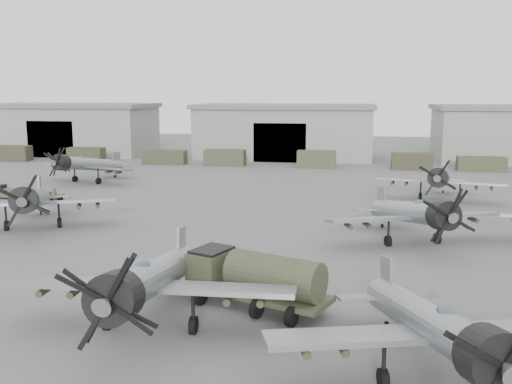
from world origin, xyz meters
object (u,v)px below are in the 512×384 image
(ground_crew, at_px, (55,196))
(aircraft_near_2, at_px, (438,328))
(aircraft_far_0, at_px, (85,164))
(aircraft_mid_2, at_px, (415,213))
(aircraft_far_1, at_px, (441,179))
(tug_trailer, at_px, (21,194))
(fuel_tanker, at_px, (256,276))
(aircraft_near_1, at_px, (148,281))
(aircraft_mid_1, at_px, (31,200))

(ground_crew, bearing_deg, aircraft_near_2, -130.35)
(aircraft_far_0, bearing_deg, aircraft_near_2, -33.46)
(ground_crew, bearing_deg, aircraft_far_0, 16.55)
(aircraft_near_2, height_order, aircraft_mid_2, aircraft_near_2)
(aircraft_far_1, distance_m, tug_trailer, 42.20)
(fuel_tanker, bearing_deg, ground_crew, 157.31)
(aircraft_near_1, height_order, aircraft_far_1, aircraft_near_1)
(aircraft_far_0, xyz_separation_m, tug_trailer, (-1.79, -10.72, -1.71))
(aircraft_mid_1, bearing_deg, aircraft_mid_2, -23.81)
(aircraft_far_0, xyz_separation_m, aircraft_far_1, (39.97, -4.88, 0.00))
(aircraft_mid_2, height_order, ground_crew, aircraft_mid_2)
(aircraft_mid_1, distance_m, aircraft_far_0, 23.25)
(aircraft_far_0, bearing_deg, aircraft_near_1, -43.06)
(aircraft_mid_1, relative_size, aircraft_mid_2, 1.03)
(aircraft_mid_2, xyz_separation_m, tug_trailer, (-37.60, 11.38, -1.77))
(tug_trailer, bearing_deg, aircraft_near_1, -45.15)
(aircraft_near_2, relative_size, aircraft_mid_2, 1.02)
(aircraft_mid_2, distance_m, fuel_tanker, 16.34)
(aircraft_far_1, height_order, ground_crew, aircraft_far_1)
(fuel_tanker, height_order, ground_crew, fuel_tanker)
(aircraft_near_2, xyz_separation_m, aircraft_mid_2, (1.23, 20.30, -0.01))
(aircraft_far_1, distance_m, ground_crew, 37.78)
(aircraft_near_1, height_order, aircraft_mid_1, aircraft_near_1)
(fuel_tanker, distance_m, tug_trailer, 37.92)
(aircraft_mid_1, height_order, tug_trailer, aircraft_mid_1)
(aircraft_near_1, distance_m, tug_trailer, 37.69)
(tug_trailer, bearing_deg, aircraft_far_0, 85.25)
(aircraft_near_1, height_order, aircraft_mid_2, aircraft_near_1)
(ground_crew, bearing_deg, aircraft_far_1, -75.25)
(aircraft_near_2, distance_m, fuel_tanker, 10.36)
(aircraft_far_0, bearing_deg, tug_trailer, -82.16)
(aircraft_near_2, xyz_separation_m, tug_trailer, (-36.37, 31.68, -1.78))
(aircraft_near_1, relative_size, ground_crew, 8.48)
(aircraft_far_1, bearing_deg, aircraft_mid_1, -140.40)
(aircraft_mid_1, xyz_separation_m, aircraft_mid_2, (29.32, 0.23, -0.09))
(aircraft_near_2, relative_size, aircraft_far_1, 1.03)
(fuel_tanker, bearing_deg, aircraft_mid_2, 77.85)
(aircraft_mid_2, distance_m, aircraft_far_1, 17.72)
(aircraft_near_1, distance_m, fuel_tanker, 5.81)
(aircraft_near_2, relative_size, tug_trailer, 1.78)
(tug_trailer, distance_m, ground_crew, 5.12)
(ground_crew, bearing_deg, aircraft_mid_2, -103.22)
(aircraft_near_2, bearing_deg, fuel_tanker, 123.81)
(aircraft_near_1, relative_size, tug_trailer, 1.87)
(aircraft_mid_1, distance_m, aircraft_mid_2, 29.32)
(aircraft_mid_1, bearing_deg, fuel_tanker, -57.65)
(aircraft_mid_1, bearing_deg, tug_trailer, 101.24)
(aircraft_mid_2, xyz_separation_m, aircraft_far_1, (4.16, 17.22, -0.06))
(aircraft_near_1, distance_m, ground_crew, 33.32)
(aircraft_near_1, xyz_separation_m, ground_crew, (-19.45, 27.00, -1.65))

